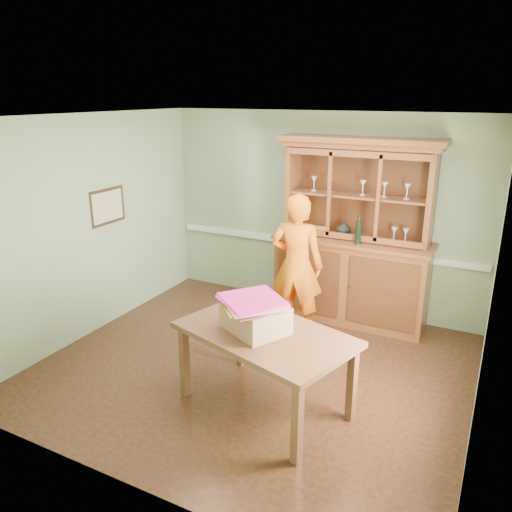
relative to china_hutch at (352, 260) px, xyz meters
The scene contains 14 objects.
floor 2.00m from the china_hutch, 108.09° to the right, with size 4.50×4.50×0.00m, color #4D3018.
ceiling 2.60m from the china_hutch, 108.09° to the right, with size 4.50×4.50×0.00m, color white.
wall_back 0.81m from the china_hutch, 154.11° to the left, with size 4.50×4.50×0.00m, color gray.
wall_left 3.34m from the china_hutch, 148.47° to the right, with size 4.00×4.00×0.00m, color gray.
wall_right 2.47m from the china_hutch, 45.68° to the right, with size 4.00×4.00×0.00m, color gray.
wall_front 3.80m from the china_hutch, 98.61° to the right, with size 4.50×4.50×0.00m, color gray.
chair_rail 0.62m from the china_hutch, 156.21° to the left, with size 4.41×0.05×0.08m, color silver.
framed_map 3.22m from the china_hutch, 152.95° to the right, with size 0.03×0.60×0.46m.
window_panel 2.70m from the china_hutch, 50.59° to the right, with size 0.03×0.96×1.36m.
china_hutch is the anchor object (origin of this frame).
dining_table 2.33m from the china_hutch, 93.49° to the right, with size 1.82×1.38×0.81m.
cardboard_box 2.34m from the china_hutch, 95.90° to the right, with size 0.56×0.45×0.26m, color tan.
kite_stack 2.39m from the china_hutch, 96.01° to the right, with size 0.73×0.73×0.06m.
person 0.86m from the china_hutch, 125.59° to the right, with size 0.65×0.43×1.80m, color orange.
Camera 1 is at (2.24, -4.36, 2.92)m, focal length 35.00 mm.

